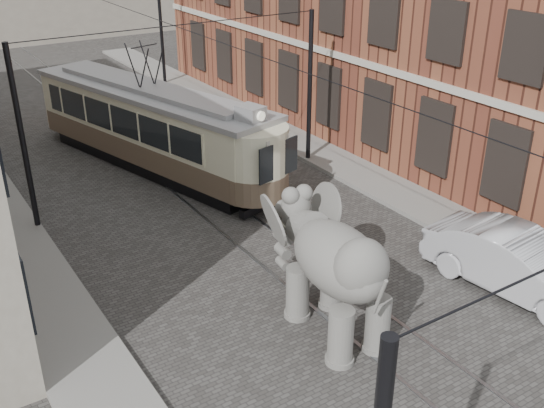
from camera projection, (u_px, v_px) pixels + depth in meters
ground at (284, 260)px, 18.81m from camera, size 120.00×120.00×0.00m
tram_rails at (284, 260)px, 18.81m from camera, size 1.54×80.00×0.02m
sidewalk_right at (429, 209)px, 21.72m from camera, size 2.00×60.00×0.15m
sidewalk_left at (65, 331)px, 15.60m from camera, size 2.00×60.00×0.15m
catenary at (197, 120)px, 21.19m from camera, size 11.00×30.20×6.00m
tram at (149, 108)px, 24.30m from camera, size 5.55×12.41×4.83m
elephant at (338, 277)px, 15.02m from camera, size 3.38×5.46×3.18m
parked_car at (518, 264)px, 16.99m from camera, size 2.48×5.37×1.71m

